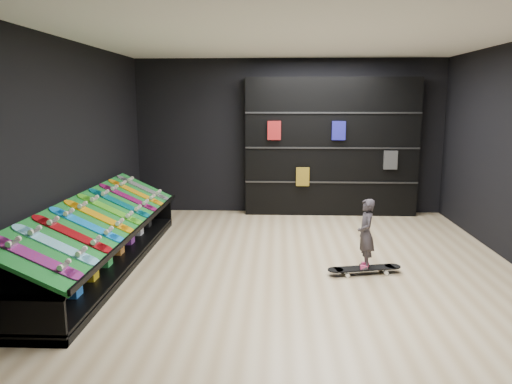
{
  "coord_description": "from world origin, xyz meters",
  "views": [
    {
      "loc": [
        -0.21,
        -6.33,
        2.21
      ],
      "look_at": [
        -0.5,
        0.2,
        1.0
      ],
      "focal_mm": 35.0,
      "sensor_mm": 36.0,
      "label": 1
    }
  ],
  "objects_px": {
    "display_rack": "(103,248)",
    "back_shelving": "(331,147)",
    "floor_skateboard": "(364,271)",
    "child": "(365,247)"
  },
  "relations": [
    {
      "from": "display_rack",
      "to": "back_shelving",
      "type": "relative_size",
      "value": 1.37
    },
    {
      "from": "back_shelving",
      "to": "floor_skateboard",
      "type": "bearing_deg",
      "value": -88.34
    },
    {
      "from": "display_rack",
      "to": "child",
      "type": "distance_m",
      "value": 3.47
    },
    {
      "from": "floor_skateboard",
      "to": "child",
      "type": "height_order",
      "value": "child"
    },
    {
      "from": "display_rack",
      "to": "child",
      "type": "xyz_separation_m",
      "value": [
        3.46,
        -0.15,
        0.11
      ]
    },
    {
      "from": "back_shelving",
      "to": "floor_skateboard",
      "type": "height_order",
      "value": "back_shelving"
    },
    {
      "from": "child",
      "to": "display_rack",
      "type": "bearing_deg",
      "value": -93.9
    },
    {
      "from": "floor_skateboard",
      "to": "child",
      "type": "relative_size",
      "value": 1.82
    },
    {
      "from": "back_shelving",
      "to": "display_rack",
      "type": "bearing_deg",
      "value": -135.37
    },
    {
      "from": "display_rack",
      "to": "floor_skateboard",
      "type": "bearing_deg",
      "value": -2.53
    }
  ]
}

